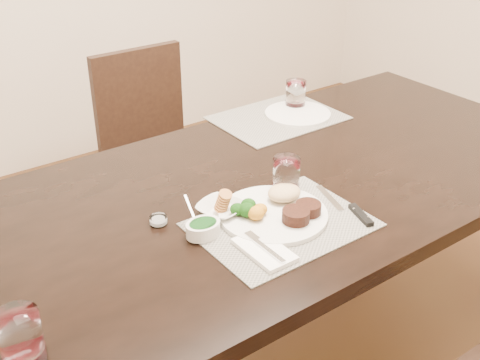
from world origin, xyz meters
TOP-DOWN VIEW (x-y plane):
  - ground_plane at (0.00, 0.00)m, footprint 4.50×4.50m
  - dining_table at (0.00, 0.00)m, footprint 2.00×1.00m
  - chair_far at (0.00, 0.93)m, footprint 0.42×0.42m
  - placemat_near at (-0.21, -0.21)m, footprint 0.46×0.34m
  - placemat_far at (0.25, 0.37)m, footprint 0.46×0.34m
  - dinner_plate at (-0.19, -0.17)m, footprint 0.30×0.30m
  - napkin_fork at (-0.33, -0.28)m, footprint 0.09×0.17m
  - steak_knife at (-0.01, -0.28)m, footprint 0.06×0.25m
  - cracker_bowl at (-0.32, -0.07)m, footprint 0.16×0.16m
  - sauce_ramekin at (-0.41, -0.13)m, footprint 0.10×0.14m
  - wine_glass_near at (-0.09, -0.08)m, footprint 0.08×0.08m
  - far_plate at (0.32, 0.34)m, footprint 0.25×0.25m
  - wine_glass_far at (0.37, 0.41)m, footprint 0.08×0.08m
  - wine_glass_side at (-0.94, -0.29)m, footprint 0.09×0.09m
  - salt_cellar at (-0.48, -0.01)m, footprint 0.05×0.05m

SIDE VIEW (x-z plane):
  - ground_plane at x=0.00m, z-range 0.00..0.00m
  - chair_far at x=0.00m, z-range 0.05..0.95m
  - dining_table at x=0.00m, z-range 0.29..1.04m
  - placemat_near at x=-0.21m, z-range 0.75..0.75m
  - placemat_far at x=0.25m, z-range 0.75..0.75m
  - steak_knife at x=-0.01m, z-range 0.75..0.77m
  - far_plate at x=0.32m, z-range 0.75..0.76m
  - salt_cellar at x=-0.48m, z-range 0.75..0.77m
  - napkin_fork at x=-0.33m, z-range 0.75..0.77m
  - cracker_bowl at x=-0.32m, z-range 0.74..0.80m
  - dinner_plate at x=-0.19m, z-range 0.74..0.80m
  - sauce_ramekin at x=-0.41m, z-range 0.74..0.81m
  - wine_glass_far at x=0.37m, z-range 0.75..0.86m
  - wine_glass_side at x=-0.94m, z-range 0.74..0.86m
  - wine_glass_near at x=-0.09m, z-range 0.75..0.86m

